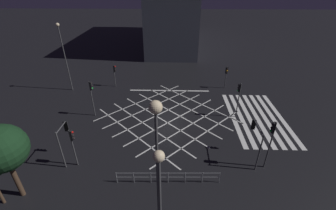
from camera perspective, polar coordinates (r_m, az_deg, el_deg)
ground_plane at (r=26.02m, az=0.00°, el=-2.82°), size 200.00×200.00×0.00m
road_markings at (r=26.87m, az=13.15°, el=-2.54°), size 16.76×21.53×0.01m
traffic_light_median_south at (r=25.60m, az=17.52°, el=2.79°), size 0.36×0.39×4.19m
traffic_light_sw_cross at (r=19.37m, az=24.76°, el=-7.23°), size 0.36×0.39×4.55m
traffic_light_nw_cross at (r=19.74m, az=-23.07°, el=-8.33°), size 0.36×0.39×3.65m
traffic_light_nw_main at (r=20.61m, az=-24.91°, el=-6.87°), size 1.92×0.36×3.65m
traffic_light_se_main at (r=32.69m, az=14.64°, el=7.81°), size 0.39×0.36×3.23m
traffic_light_sw_main at (r=20.18m, az=21.43°, el=-6.91°), size 2.56×0.36×3.60m
traffic_light_median_north at (r=26.05m, az=-18.84°, el=3.21°), size 0.36×0.39×4.29m
traffic_light_ne_cross at (r=33.16m, az=-13.41°, el=8.31°), size 0.36×0.39×3.25m
street_lamp_east at (r=10.61m, az=-2.88°, el=-10.26°), size 0.61×0.61×9.57m
street_lamp_west at (r=32.95m, az=-25.10°, el=12.88°), size 0.45×0.45×9.12m
street_lamp_far at (r=11.03m, az=-2.16°, el=-19.75°), size 0.54×0.54×7.69m
street_tree_near at (r=18.22m, az=-36.57°, el=-8.93°), size 3.22×3.22×6.02m
pedestrian_railing at (r=18.12m, az=0.00°, el=-17.65°), size 0.27×8.01×1.05m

